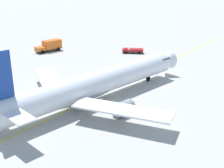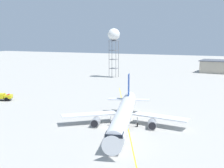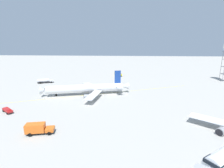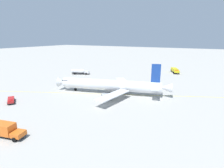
% 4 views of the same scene
% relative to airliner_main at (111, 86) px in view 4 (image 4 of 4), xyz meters
% --- Properties ---
extents(ground_plane, '(600.00, 600.00, 0.00)m').
position_rel_airliner_main_xyz_m(ground_plane, '(1.33, -3.33, -3.03)').
color(ground_plane, '#ADAAA3').
extents(airliner_main, '(43.32, 32.73, 11.81)m').
position_rel_airliner_main_xyz_m(airliner_main, '(0.00, 0.00, 0.00)').
color(airliner_main, white).
rests_on(airliner_main, ground_plane).
extents(fire_tender_truck, '(6.72, 10.55, 2.50)m').
position_rel_airliner_main_xyz_m(fire_tender_truck, '(-13.36, -53.78, -1.49)').
color(fire_tender_truck, '#232326').
rests_on(fire_tender_truck, ground_plane).
extents(catering_truck_truck, '(7.97, 4.13, 3.10)m').
position_rel_airliner_main_xyz_m(catering_truck_truck, '(4.74, 38.14, -1.37)').
color(catering_truck_truck, '#232326').
rests_on(catering_truck_truck, ground_plane).
extents(ops_pickup_truck, '(5.81, 4.76, 1.41)m').
position_rel_airliner_main_xyz_m(ops_pickup_truck, '(24.01, 24.70, -2.22)').
color(ops_pickup_truck, '#232326').
rests_on(ops_pickup_truck, ground_plane).
extents(fuel_tanker_truck, '(9.96, 6.38, 2.87)m').
position_rel_airliner_main_xyz_m(fuel_tanker_truck, '(33.44, -22.81, -1.45)').
color(fuel_tanker_truck, '#232326').
rests_on(fuel_tanker_truck, ground_plane).
extents(taxiway_centreline, '(118.07, 51.87, 0.01)m').
position_rel_airliner_main_xyz_m(taxiway_centreline, '(3.28, 2.70, -3.03)').
color(taxiway_centreline, yellow).
rests_on(taxiway_centreline, ground_plane).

